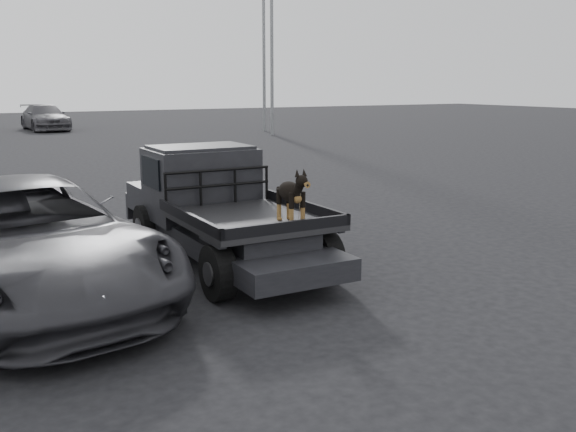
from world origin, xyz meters
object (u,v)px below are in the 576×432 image
parked_suv (23,242)px  floodlight_mid (272,9)px  dog (291,196)px  flatbed_ute (224,234)px  distant_car_b (45,117)px

parked_suv → floodlight_mid: bearing=46.7°
parked_suv → floodlight_mid: floodlight_mid is taller
parked_suv → dog: bearing=-26.9°
flatbed_ute → floodlight_mid: size_ratio=0.44×
parked_suv → distant_car_b: bearing=72.1°
distant_car_b → flatbed_ute: bearing=-97.0°
dog → parked_suv: bearing=161.8°
flatbed_ute → distant_car_b: (2.24, 32.19, 0.32)m
flatbed_ute → floodlight_mid: 26.16m
dog → distant_car_b: dog is taller
dog → floodlight_mid: size_ratio=0.06×
parked_suv → floodlight_mid: (15.56, 22.57, 5.87)m
distant_car_b → parked_suv: bearing=-102.3°
dog → distant_car_b: 33.81m
distant_car_b → dog: bearing=-96.3°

